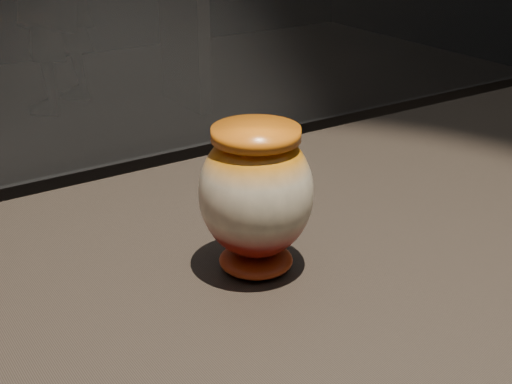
# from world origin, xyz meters

# --- Properties ---
(main_vase) EXTENTS (0.16, 0.16, 0.17)m
(main_vase) POSITION_xyz_m (-0.14, 0.06, 0.99)
(main_vase) COLOR maroon
(main_vase) RESTS_ON display_plinth
(back_shelf) EXTENTS (2.00, 0.60, 0.90)m
(back_shelf) POSITION_xyz_m (0.63, 3.32, 0.64)
(back_shelf) COLOR black
(back_shelf) RESTS_ON ground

